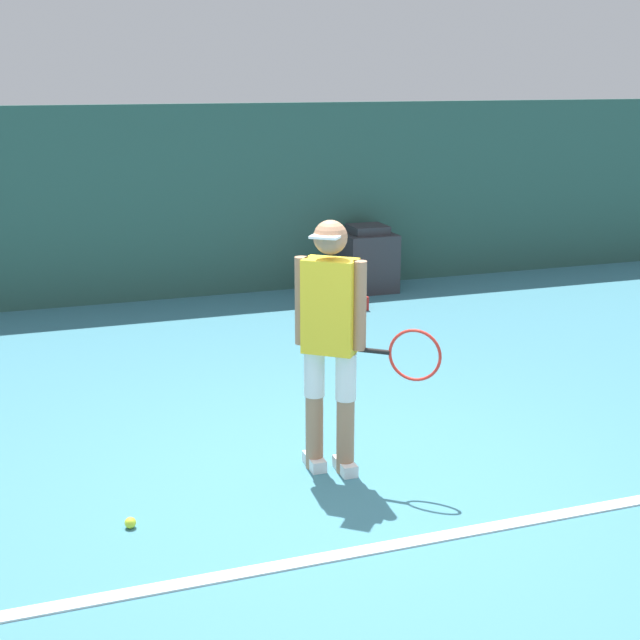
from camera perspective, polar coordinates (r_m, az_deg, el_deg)
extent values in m
plane|color=teal|center=(5.89, 1.40, -10.64)|extent=(24.00, 24.00, 0.00)
cube|color=#2D564C|center=(10.67, -8.99, 7.41)|extent=(24.00, 0.10, 2.27)
cube|color=white|center=(5.23, 4.59, -14.21)|extent=(21.60, 0.10, 0.01)
cylinder|color=#A37556|center=(6.06, -0.36, -7.16)|extent=(0.12, 0.12, 0.52)
cylinder|color=white|center=(5.92, -0.37, -3.41)|extent=(0.14, 0.14, 0.32)
cube|color=white|center=(6.15, -0.36, -9.05)|extent=(0.10, 0.24, 0.08)
cylinder|color=#A37556|center=(6.00, 1.63, -7.42)|extent=(0.12, 0.12, 0.52)
cylinder|color=white|center=(5.85, 1.67, -3.64)|extent=(0.14, 0.14, 0.32)
cube|color=white|center=(6.09, 1.62, -9.33)|extent=(0.10, 0.24, 0.08)
cube|color=yellow|center=(5.75, 0.66, 0.90)|extent=(0.39, 0.37, 0.62)
sphere|color=#A37556|center=(5.65, 0.67, 5.32)|extent=(0.22, 0.22, 0.22)
cube|color=white|center=(5.55, 0.34, 5.35)|extent=(0.22, 0.21, 0.02)
cylinder|color=#A37556|center=(5.81, -1.19, 1.23)|extent=(0.09, 0.09, 0.58)
cylinder|color=#A37556|center=(5.68, 2.54, 0.91)|extent=(0.09, 0.09, 0.58)
cylinder|color=black|center=(5.74, 3.50, -2.00)|extent=(0.18, 0.15, 0.03)
torus|color=red|center=(5.67, 6.09, -2.26)|extent=(0.28, 0.23, 0.35)
sphere|color=#D1E533|center=(5.51, -12.04, -12.57)|extent=(0.07, 0.07, 0.07)
cube|color=#333338|center=(11.03, 3.05, 3.74)|extent=(0.62, 0.62, 0.71)
cube|color=#333338|center=(10.95, 3.08, 5.83)|extent=(0.44, 0.43, 0.10)
cube|color=#B2231E|center=(10.15, 0.97, 1.11)|extent=(0.69, 0.35, 0.16)
cylinder|color=#33ADD6|center=(10.86, 0.20, 2.29)|extent=(0.08, 0.08, 0.24)
cylinder|color=black|center=(10.83, 0.20, 2.96)|extent=(0.04, 0.04, 0.02)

